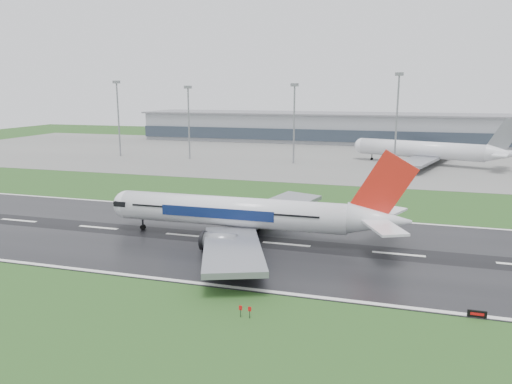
% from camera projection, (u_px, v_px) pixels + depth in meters
% --- Properties ---
extents(ground, '(520.00, 520.00, 0.00)m').
position_uv_depth(ground, '(286.00, 245.00, 90.19)').
color(ground, '#204619').
rests_on(ground, ground).
extents(runway, '(400.00, 45.00, 0.10)m').
position_uv_depth(runway, '(286.00, 244.00, 90.18)').
color(runway, black).
rests_on(runway, ground).
extents(apron, '(400.00, 130.00, 0.08)m').
position_uv_depth(apron, '(351.00, 157.00, 207.65)').
color(apron, slate).
rests_on(apron, ground).
extents(terminal, '(240.00, 36.00, 15.00)m').
position_uv_depth(terminal, '(362.00, 129.00, 262.50)').
color(terminal, gray).
rests_on(terminal, ground).
extents(main_airliner, '(58.75, 56.00, 17.19)m').
position_uv_depth(main_airliner, '(251.00, 195.00, 91.70)').
color(main_airliner, silver).
rests_on(main_airliner, runway).
extents(parked_airliner, '(75.25, 72.44, 17.96)m').
position_uv_depth(parked_airliner, '(428.00, 141.00, 184.56)').
color(parked_airliner, silver).
rests_on(parked_airliner, apron).
extents(runway_sign, '(2.31, 0.52, 1.04)m').
position_uv_depth(runway_sign, '(477.00, 314.00, 61.05)').
color(runway_sign, black).
rests_on(runway_sign, ground).
extents(floodmast_0, '(0.64, 0.64, 30.68)m').
position_uv_depth(floodmast_0, '(119.00, 120.00, 207.17)').
color(floodmast_0, gray).
rests_on(floodmast_0, ground).
extents(floodmast_1, '(0.64, 0.64, 28.53)m').
position_uv_depth(floodmast_1, '(189.00, 124.00, 198.54)').
color(floodmast_1, gray).
rests_on(floodmast_1, ground).
extents(floodmast_2, '(0.64, 0.64, 29.31)m').
position_uv_depth(floodmast_2, '(294.00, 126.00, 186.53)').
color(floodmast_2, gray).
rests_on(floodmast_2, ground).
extents(floodmast_3, '(0.64, 0.64, 32.95)m').
position_uv_depth(floodmast_3, '(397.00, 123.00, 175.86)').
color(floodmast_3, gray).
rests_on(floodmast_3, ground).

